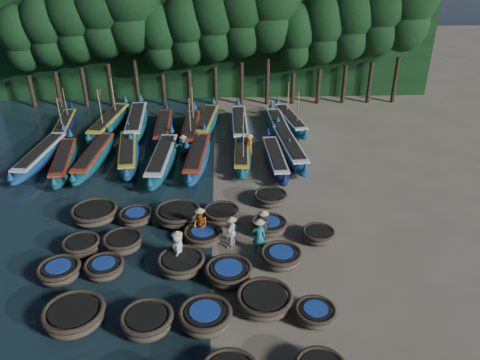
{
  "coord_description": "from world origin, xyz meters",
  "views": [
    {
      "loc": [
        0.57,
        -20.59,
        13.53
      ],
      "look_at": [
        1.55,
        2.73,
        1.3
      ],
      "focal_mm": 35.0,
      "sensor_mm": 36.0,
      "label": 1
    }
  ],
  "objects_px": {
    "long_boat_16": "(279,128)",
    "fisherman_3": "(263,226)",
    "long_boat_4": "(162,159)",
    "coracle_22": "(178,215)",
    "coracle_13": "(229,273)",
    "long_boat_17": "(290,120)",
    "coracle_14": "(281,257)",
    "long_boat_7": "(275,159)",
    "long_boat_15": "(240,125)",
    "coracle_11": "(104,268)",
    "coracle_8": "(264,300)",
    "coracle_10": "(59,272)",
    "coracle_6": "(147,321)",
    "long_boat_11": "(136,122)",
    "coracle_15": "(81,246)",
    "coracle_18": "(269,226)",
    "coracle_21": "(136,216)",
    "coracle_20": "(94,214)",
    "coracle_24": "(270,198)",
    "long_boat_6": "(242,154)",
    "fisherman_4": "(232,232)",
    "coracle_7": "(205,317)",
    "long_boat_8": "(290,148)",
    "long_boat_13": "(191,130)",
    "coracle_12": "(181,263)",
    "coracle_9": "(315,313)",
    "fisherman_6": "(249,145)",
    "coracle_5": "(74,316)",
    "coracle_16": "(123,242)",
    "coracle_19": "(318,235)",
    "fisherman_1": "(259,235)",
    "long_boat_9": "(65,125)",
    "coracle_17": "(203,235)",
    "fisherman_5": "(183,146)",
    "long_boat_2": "(94,157)",
    "long_boat_0": "(41,156)",
    "long_boat_10": "(109,122)",
    "fisherman_2": "(200,224)",
    "coracle_23": "(221,214)",
    "fisherman_0": "(178,248)"
  },
  "relations": [
    {
      "from": "coracle_15",
      "to": "long_boat_2",
      "type": "relative_size",
      "value": 0.25
    },
    {
      "from": "coracle_8",
      "to": "fisherman_4",
      "type": "relative_size",
      "value": 1.42
    },
    {
      "from": "long_boat_8",
      "to": "long_boat_13",
      "type": "xyz_separation_m",
      "value": [
        -6.95,
        3.78,
        -0.01
      ]
    },
    {
      "from": "coracle_8",
      "to": "long_boat_2",
      "type": "bearing_deg",
      "value": 125.62
    },
    {
      "from": "long_boat_16",
      "to": "fisherman_5",
      "type": "bearing_deg",
      "value": -153.65
    },
    {
      "from": "long_boat_4",
      "to": "coracle_5",
      "type": "bearing_deg",
      "value": -94.21
    },
    {
      "from": "long_boat_6",
      "to": "coracle_7",
      "type": "bearing_deg",
      "value": -95.23
    },
    {
      "from": "coracle_19",
      "to": "fisherman_1",
      "type": "xyz_separation_m",
      "value": [
        -3.03,
        -0.79,
        0.61
      ]
    },
    {
      "from": "coracle_15",
      "to": "coracle_17",
      "type": "distance_m",
      "value": 5.81
    },
    {
      "from": "long_boat_4",
      "to": "fisherman_2",
      "type": "relative_size",
      "value": 4.51
    },
    {
      "from": "long_boat_10",
      "to": "fisherman_6",
      "type": "height_order",
      "value": "long_boat_10"
    },
    {
      "from": "coracle_17",
      "to": "long_boat_15",
      "type": "relative_size",
      "value": 0.28
    },
    {
      "from": "coracle_13",
      "to": "coracle_21",
      "type": "bearing_deg",
      "value": 134.45
    },
    {
      "from": "coracle_14",
      "to": "fisherman_1",
      "type": "distance_m",
      "value": 1.48
    },
    {
      "from": "coracle_15",
      "to": "coracle_18",
      "type": "distance_m",
      "value": 9.23
    },
    {
      "from": "long_boat_16",
      "to": "coracle_6",
      "type": "bearing_deg",
      "value": -113.4
    },
    {
      "from": "coracle_11",
      "to": "long_boat_17",
      "type": "xyz_separation_m",
      "value": [
        10.79,
        17.94,
        0.12
      ]
    },
    {
      "from": "coracle_17",
      "to": "long_boat_15",
      "type": "height_order",
      "value": "long_boat_15"
    },
    {
      "from": "coracle_24",
      "to": "long_boat_10",
      "type": "height_order",
      "value": "long_boat_10"
    },
    {
      "from": "coracle_18",
      "to": "coracle_20",
      "type": "distance_m",
      "value": 9.26
    },
    {
      "from": "long_boat_15",
      "to": "coracle_11",
      "type": "bearing_deg",
      "value": -111.36
    },
    {
      "from": "coracle_23",
      "to": "long_boat_13",
      "type": "bearing_deg",
      "value": 100.49
    },
    {
      "from": "fisherman_4",
      "to": "coracle_8",
      "type": "bearing_deg",
      "value": 43.44
    },
    {
      "from": "long_boat_4",
      "to": "long_boat_7",
      "type": "bearing_deg",
      "value": 2.89
    },
    {
      "from": "coracle_6",
      "to": "coracle_16",
      "type": "xyz_separation_m",
      "value": [
        -1.87,
        5.31,
        -0.03
      ]
    },
    {
      "from": "coracle_16",
      "to": "long_boat_10",
      "type": "relative_size",
      "value": 0.22
    },
    {
      "from": "long_boat_4",
      "to": "coracle_22",
      "type": "bearing_deg",
      "value": -73.71
    },
    {
      "from": "coracle_9",
      "to": "long_boat_2",
      "type": "distance_m",
      "value": 19.08
    },
    {
      "from": "coracle_15",
      "to": "long_boat_10",
      "type": "distance_m",
      "value": 16.35
    },
    {
      "from": "coracle_5",
      "to": "coracle_7",
      "type": "xyz_separation_m",
      "value": [
        5.08,
        -0.31,
        0.02
      ]
    },
    {
      "from": "coracle_11",
      "to": "coracle_12",
      "type": "xyz_separation_m",
      "value": [
        3.4,
        0.14,
        0.03
      ]
    },
    {
      "from": "coracle_6",
      "to": "long_boat_7",
      "type": "xyz_separation_m",
      "value": [
        6.47,
        14.32,
        0.04
      ]
    },
    {
      "from": "long_boat_16",
      "to": "fisherman_3",
      "type": "xyz_separation_m",
      "value": [
        -2.42,
        -13.99,
        0.31
      ]
    },
    {
      "from": "coracle_14",
      "to": "long_boat_15",
      "type": "xyz_separation_m",
      "value": [
        -1.21,
        16.53,
        0.13
      ]
    },
    {
      "from": "coracle_14",
      "to": "long_boat_7",
      "type": "distance_m",
      "value": 10.52
    },
    {
      "from": "coracle_8",
      "to": "coracle_10",
      "type": "relative_size",
      "value": 1.24
    },
    {
      "from": "coracle_24",
      "to": "long_boat_6",
      "type": "distance_m",
      "value": 5.9
    },
    {
      "from": "coracle_24",
      "to": "long_boat_2",
      "type": "xyz_separation_m",
      "value": [
        -11.15,
        5.67,
        0.16
      ]
    },
    {
      "from": "long_boat_13",
      "to": "fisherman_6",
      "type": "height_order",
      "value": "long_boat_13"
    },
    {
      "from": "long_boat_8",
      "to": "long_boat_11",
      "type": "bearing_deg",
      "value": 148.67
    },
    {
      "from": "coracle_5",
      "to": "long_boat_9",
      "type": "bearing_deg",
      "value": 106.87
    },
    {
      "from": "coracle_9",
      "to": "fisherman_3",
      "type": "relative_size",
      "value": 1.02
    },
    {
      "from": "coracle_6",
      "to": "long_boat_11",
      "type": "bearing_deg",
      "value": 99.75
    },
    {
      "from": "coracle_22",
      "to": "fisherman_2",
      "type": "bearing_deg",
      "value": -51.4
    },
    {
      "from": "coracle_6",
      "to": "coracle_17",
      "type": "relative_size",
      "value": 0.95
    },
    {
      "from": "coracle_6",
      "to": "long_boat_8",
      "type": "relative_size",
      "value": 0.26
    },
    {
      "from": "coracle_5",
      "to": "long_boat_17",
      "type": "distance_m",
      "value": 23.8
    },
    {
      "from": "coracle_13",
      "to": "long_boat_17",
      "type": "bearing_deg",
      "value": 74.15
    },
    {
      "from": "long_boat_0",
      "to": "coracle_14",
      "type": "bearing_deg",
      "value": -32.03
    },
    {
      "from": "long_boat_15",
      "to": "fisherman_0",
      "type": "bearing_deg",
      "value": -101.75
    }
  ]
}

